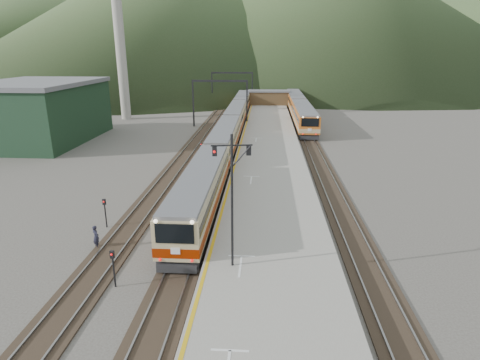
# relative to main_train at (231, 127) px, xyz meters

# --- Properties ---
(ground) EXTENTS (400.00, 400.00, 0.00)m
(ground) POSITION_rel_main_train_xyz_m (0.00, -44.14, -1.92)
(ground) COLOR #47423D
(ground) RESTS_ON ground
(track_main) EXTENTS (2.60, 200.00, 0.23)m
(track_main) POSITION_rel_main_train_xyz_m (0.00, -4.14, -1.85)
(track_main) COLOR black
(track_main) RESTS_ON ground
(track_far) EXTENTS (2.60, 200.00, 0.23)m
(track_far) POSITION_rel_main_train_xyz_m (-5.00, -4.14, -1.85)
(track_far) COLOR black
(track_far) RESTS_ON ground
(track_second) EXTENTS (2.60, 200.00, 0.23)m
(track_second) POSITION_rel_main_train_xyz_m (11.50, -4.14, -1.85)
(track_second) COLOR black
(track_second) RESTS_ON ground
(platform) EXTENTS (8.00, 100.00, 1.00)m
(platform) POSITION_rel_main_train_xyz_m (5.60, -6.14, -1.42)
(platform) COLOR gray
(platform) RESTS_ON ground
(gantry_near) EXTENTS (9.55, 0.25, 8.00)m
(gantry_near) POSITION_rel_main_train_xyz_m (-2.85, 10.86, 3.67)
(gantry_near) COLOR black
(gantry_near) RESTS_ON ground
(gantry_far) EXTENTS (9.55, 0.25, 8.00)m
(gantry_far) POSITION_rel_main_train_xyz_m (-2.85, 35.86, 3.67)
(gantry_far) COLOR black
(gantry_far) RESTS_ON ground
(warehouse) EXTENTS (14.50, 20.50, 8.60)m
(warehouse) POSITION_rel_main_train_xyz_m (-28.00, -2.14, 2.40)
(warehouse) COLOR black
(warehouse) RESTS_ON ground
(smokestack) EXTENTS (1.80, 1.80, 30.00)m
(smokestack) POSITION_rel_main_train_xyz_m (-22.00, 17.86, 13.08)
(smokestack) COLOR #9E998E
(smokestack) RESTS_ON ground
(station_shed) EXTENTS (9.40, 4.40, 3.10)m
(station_shed) POSITION_rel_main_train_xyz_m (5.60, 33.86, 0.65)
(station_shed) COLOR #4E3A23
(station_shed) RESTS_ON platform
(hill_a) EXTENTS (180.00, 180.00, 60.00)m
(hill_a) POSITION_rel_main_train_xyz_m (-40.00, 145.86, 28.08)
(hill_a) COLOR #374F27
(hill_a) RESTS_ON ground
(hill_b) EXTENTS (220.00, 220.00, 75.00)m
(hill_b) POSITION_rel_main_train_xyz_m (30.00, 185.86, 35.58)
(hill_b) COLOR #374F27
(hill_b) RESTS_ON ground
(hill_c) EXTENTS (160.00, 160.00, 50.00)m
(hill_c) POSITION_rel_main_train_xyz_m (110.00, 165.86, 23.08)
(hill_c) COLOR #374F27
(hill_c) RESTS_ON ground
(hill_d) EXTENTS (200.00, 200.00, 55.00)m
(hill_d) POSITION_rel_main_train_xyz_m (-120.00, 195.86, 25.58)
(hill_d) COLOR #374F27
(hill_d) RESTS_ON ground
(main_train) EXTENTS (2.76, 75.79, 3.37)m
(main_train) POSITION_rel_main_train_xyz_m (0.00, 0.00, 0.00)
(main_train) COLOR tan
(main_train) RESTS_ON track_main
(second_train) EXTENTS (3.09, 42.11, 3.78)m
(second_train) POSITION_rel_main_train_xyz_m (11.50, 20.80, 0.20)
(second_train) COLOR #BE5F1E
(second_train) RESTS_ON track_second
(signal_mast) EXTENTS (2.18, 0.49, 7.69)m
(signal_mast) POSITION_rel_main_train_xyz_m (3.33, -38.04, 3.74)
(signal_mast) COLOR black
(signal_mast) RESTS_ON platform
(short_signal_a) EXTENTS (0.23, 0.18, 2.27)m
(short_signal_a) POSITION_rel_main_train_xyz_m (-3.27, -39.13, -0.45)
(short_signal_a) COLOR black
(short_signal_a) RESTS_ON ground
(short_signal_b) EXTENTS (0.27, 0.23, 2.27)m
(short_signal_b) POSITION_rel_main_train_xyz_m (-2.57, -12.08, -0.45)
(short_signal_b) COLOR black
(short_signal_b) RESTS_ON ground
(short_signal_c) EXTENTS (0.24, 0.19, 2.27)m
(short_signal_c) POSITION_rel_main_train_xyz_m (-6.83, -31.30, -0.45)
(short_signal_c) COLOR black
(short_signal_c) RESTS_ON ground
(worker) EXTENTS (0.72, 0.69, 1.65)m
(worker) POSITION_rel_main_train_xyz_m (-6.20, -34.63, -1.09)
(worker) COLOR black
(worker) RESTS_ON ground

